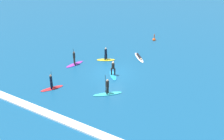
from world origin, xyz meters
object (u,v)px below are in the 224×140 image
object	(u,v)px
surfer_on_yellow_board	(106,57)
marker_buoy	(154,39)
surfer_on_red_board	(52,85)
surfer_on_purple_board	(74,61)
surfer_on_blue_board	(113,71)
surfer_on_white_board	(139,57)
surfer_on_teal_board	(107,91)

from	to	relation	value
surfer_on_yellow_board	marker_buoy	xyz separation A→B (m)	(2.76, 9.79, -0.28)
surfer_on_yellow_board	surfer_on_red_board	bearing A→B (deg)	50.21
marker_buoy	surfer_on_purple_board	bearing A→B (deg)	-113.21
surfer_on_blue_board	surfer_on_red_board	world-z (taller)	surfer_on_red_board
marker_buoy	surfer_on_white_board	bearing A→B (deg)	-83.63
surfer_on_red_board	surfer_on_white_board	size ratio (longest dim) A/B	0.92
surfer_on_white_board	marker_buoy	size ratio (longest dim) A/B	2.43
surfer_on_red_board	surfer_on_teal_board	distance (m)	6.26
surfer_on_white_board	surfer_on_purple_board	xyz separation A→B (m)	(-6.33, -6.00, 0.32)
surfer_on_white_board	surfer_on_teal_board	size ratio (longest dim) A/B	1.02
surfer_on_red_board	surfer_on_white_board	bearing A→B (deg)	7.85
marker_buoy	surfer_on_red_board	bearing A→B (deg)	-102.18
surfer_on_white_board	surfer_on_purple_board	distance (m)	8.73
surfer_on_white_board	surfer_on_yellow_board	size ratio (longest dim) A/B	1.12
surfer_on_teal_board	surfer_on_white_board	bearing A→B (deg)	-127.41
surfer_on_red_board	surfer_on_yellow_board	bearing A→B (deg)	21.64
surfer_on_blue_board	marker_buoy	bearing A→B (deg)	-39.86
surfer_on_blue_board	surfer_on_teal_board	distance (m)	4.18
surfer_on_teal_board	surfer_on_red_board	bearing A→B (deg)	-23.18
surfer_on_red_board	surfer_on_yellow_board	size ratio (longest dim) A/B	1.03
surfer_on_blue_board	surfer_on_yellow_board	size ratio (longest dim) A/B	0.98
surfer_on_yellow_board	surfer_on_blue_board	bearing A→B (deg)	101.60
surfer_on_white_board	surfer_on_teal_board	distance (m)	9.94
surfer_on_teal_board	marker_buoy	world-z (taller)	surfer_on_teal_board
surfer_on_purple_board	surfer_on_yellow_board	world-z (taller)	surfer_on_purple_board
surfer_on_blue_board	surfer_on_white_board	distance (m)	6.05
surfer_on_white_board	surfer_on_yellow_board	xyz separation A→B (m)	(-3.54, -2.84, 0.32)
surfer_on_blue_board	surfer_on_red_board	distance (m)	7.40
marker_buoy	surfer_on_yellow_board	bearing A→B (deg)	-105.75
surfer_on_teal_board	marker_buoy	size ratio (longest dim) A/B	2.39
surfer_on_red_board	marker_buoy	bearing A→B (deg)	17.72
surfer_on_white_board	marker_buoy	world-z (taller)	marker_buoy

